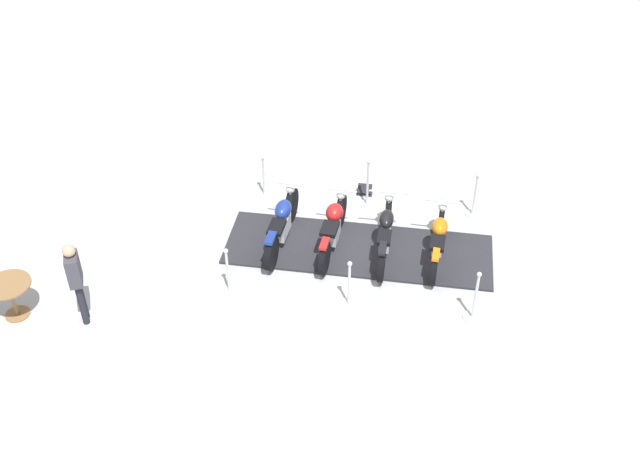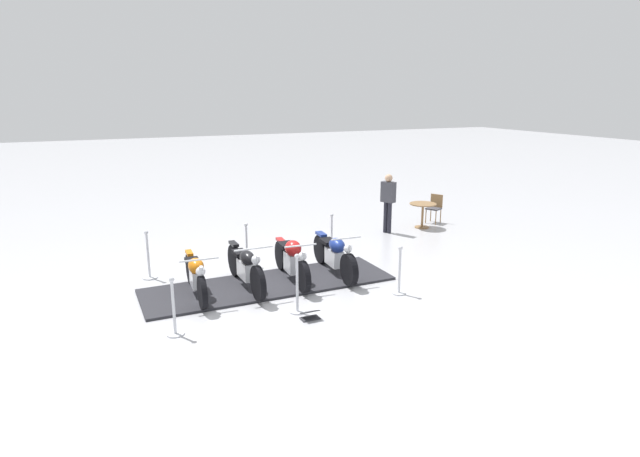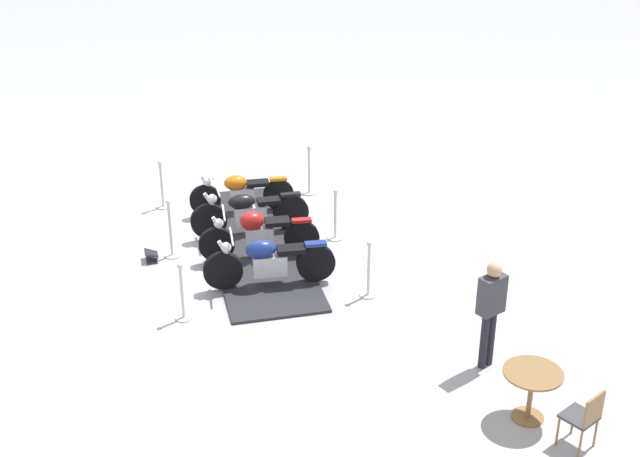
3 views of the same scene
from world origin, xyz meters
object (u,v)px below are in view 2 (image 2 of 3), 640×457
Objects in this scene: stanchion_left_rear at (332,239)px; cafe_table at (423,209)px; info_placard at (310,316)px; bystander_person at (388,198)px; stanchion_left_mid at (247,251)px; stanchion_right_mid at (297,292)px; stanchion_left_front at (149,263)px; motorcycle_maroon at (292,259)px; cafe_chair_near_table at (435,206)px; stanchion_right_rear at (399,277)px; stanchion_right_front at (174,315)px; motorcycle_navy at (335,254)px; motorcycle_copper at (196,274)px; motorcycle_black at (246,267)px.

cafe_table is at bearing 18.75° from stanchion_left_rear.
bystander_person is (4.47, 4.69, 0.97)m from info_placard.
stanchion_right_mid is (0.04, -3.13, 0.06)m from stanchion_left_mid.
stanchion_left_front is at bearing 126.43° from stanchion_right_mid.
motorcycle_maroon is at bearing 72.18° from stanchion_right_mid.
motorcycle_maroon is 2.49× the size of cafe_chair_near_table.
stanchion_right_rear is 0.98× the size of stanchion_right_front.
cafe_table is at bearing 50.47° from stanchion_right_rear.
stanchion_left_rear is (0.69, 1.60, -0.13)m from motorcycle_navy.
motorcycle_navy is 6.66× the size of info_placard.
stanchion_left_front is 8.24m from cafe_table.
motorcycle_maroon is 0.97× the size of motorcycle_navy.
info_placard is (1.66, -1.89, -0.42)m from motorcycle_copper.
bystander_person is (2.35, 1.15, 0.67)m from stanchion_left_rear.
motorcycle_navy is 2.57× the size of cafe_chair_near_table.
cafe_chair_near_table is at bearing 10.72° from stanchion_left_front.
cafe_chair_near_table is at bearing 14.01° from stanchion_left_mid.
stanchion_right_front is (-4.50, -0.06, -0.01)m from stanchion_right_rear.
info_placard is 0.20× the size of bystander_person.
motorcycle_black reaches higher than cafe_table.
bystander_person is (6.85, 1.21, 0.70)m from stanchion_left_front.
motorcycle_maroon is at bearing 29.70° from stanchion_right_front.
motorcycle_black is 2.59× the size of cafe_chair_near_table.
motorcycle_copper is at bearing 0.75° from bystander_person.
motorcycle_black reaches higher than cafe_chair_near_table.
stanchion_right_mid is 8.12m from cafe_chair_near_table.
motorcycle_black is at bearing -41.97° from stanchion_left_front.
motorcycle_copper is 1.23× the size of bystander_person.
stanchion_right_mid is at bearing -179.29° from stanchion_right_rear.
stanchion_left_mid is at bearing 161.76° from motorcycle_black.
cafe_table is (6.38, 2.87, 0.06)m from motorcycle_black.
motorcycle_navy reaches higher than motorcycle_maroon.
motorcycle_black is 2.01× the size of stanchion_right_mid.
cafe_table is at bearing 36.89° from stanchion_right_mid.
stanchion_left_mid is at bearing 138.97° from motorcycle_copper.
cafe_chair_near_table is at bearing 169.40° from bystander_person.
stanchion_left_rear is 0.95× the size of stanchion_left_front.
stanchion_left_mid is 4.80m from bystander_person.
motorcycle_maroon is 2.36m from stanchion_left_rear.
motorcycle_copper is 2.05× the size of stanchion_right_front.
cafe_table is (3.64, 1.23, 0.20)m from stanchion_left_rear.
motorcycle_copper is 7.95m from cafe_table.
motorcycle_navy is at bearing -45.22° from stanchion_left_mid.
stanchion_left_mid reaches higher than cafe_table.
cafe_chair_near_table is (6.48, 5.16, 0.45)m from info_placard.
motorcycle_copper is at bearing -85.83° from motorcycle_maroon.
stanchion_left_rear reaches higher than cafe_table.
bystander_person is (4.60, 1.18, 0.70)m from stanchion_left_mid.
cafe_chair_near_table is (4.36, 1.62, 0.15)m from stanchion_left_rear.
info_placard is (0.09, -0.38, -0.34)m from stanchion_right_mid.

